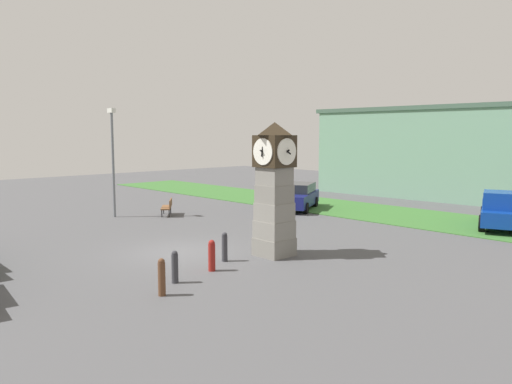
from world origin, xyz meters
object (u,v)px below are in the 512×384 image
(bollard_near_tower, at_px, (162,277))
(bench, at_px, (168,206))
(bollard_mid_row, at_px, (175,267))
(street_lamp_near_road, at_px, (113,154))
(bollard_end_row, at_px, (225,247))
(car_end_of_row, at_px, (296,196))
(pickup_truck, at_px, (505,209))
(bollard_far_row, at_px, (212,255))
(clock_tower, at_px, (274,189))

(bollard_near_tower, distance_m, bench, 14.16)
(bollard_mid_row, xyz_separation_m, street_lamp_near_road, (-12.50, 4.64, 2.93))
(bollard_end_row, xyz_separation_m, street_lamp_near_road, (-11.55, 1.86, 2.90))
(bollard_mid_row, bearing_deg, bollard_end_row, 108.99)
(car_end_of_row, distance_m, pickup_truck, 11.36)
(car_end_of_row, bearing_deg, bollard_end_row, -59.63)
(bollard_far_row, bearing_deg, bench, 153.15)
(bollard_near_tower, bearing_deg, bench, 145.58)
(bollard_near_tower, bearing_deg, pickup_truck, 81.00)
(pickup_truck, bearing_deg, bollard_end_row, -108.02)
(bollard_mid_row, relative_size, bollard_far_row, 0.96)
(bollard_end_row, bearing_deg, car_end_of_row, 120.37)
(bollard_near_tower, relative_size, bollard_far_row, 1.03)
(bollard_near_tower, relative_size, pickup_truck, 0.20)
(pickup_truck, bearing_deg, bollard_mid_row, -102.03)
(bollard_near_tower, height_order, car_end_of_row, car_end_of_row)
(bench, height_order, street_lamp_near_road, street_lamp_near_road)
(clock_tower, distance_m, bollard_mid_row, 5.10)
(car_end_of_row, relative_size, street_lamp_near_road, 0.82)
(bollard_mid_row, relative_size, bench, 0.63)
(street_lamp_near_road, bearing_deg, bollard_mid_row, -20.36)
(bollard_end_row, bearing_deg, pickup_truck, 71.98)
(bollard_far_row, distance_m, car_end_of_row, 14.27)
(bollard_end_row, relative_size, bench, 0.66)
(clock_tower, height_order, car_end_of_row, clock_tower)
(bollard_far_row, relative_size, bollard_end_row, 1.00)
(clock_tower, height_order, bench, clock_tower)
(bollard_end_row, height_order, street_lamp_near_road, street_lamp_near_road)
(bollard_end_row, xyz_separation_m, pickup_truck, (4.50, 13.82, 0.40))
(street_lamp_near_road, bearing_deg, pickup_truck, 36.72)
(clock_tower, height_order, bollard_end_row, clock_tower)
(clock_tower, height_order, bollard_mid_row, clock_tower)
(bollard_mid_row, distance_m, pickup_truck, 16.98)
(bollard_mid_row, relative_size, pickup_truck, 0.18)
(clock_tower, relative_size, bollard_far_row, 4.72)
(bollard_end_row, distance_m, car_end_of_row, 12.96)
(bollard_near_tower, xyz_separation_m, bench, (-11.68, 8.01, -0.02))
(bollard_end_row, relative_size, street_lamp_near_road, 0.18)
(clock_tower, distance_m, bollard_far_row, 3.61)
(clock_tower, bearing_deg, bench, 167.39)
(pickup_truck, xyz_separation_m, street_lamp_near_road, (-16.04, -11.96, 2.51))
(bollard_mid_row, relative_size, street_lamp_near_road, 0.17)
(car_end_of_row, bearing_deg, bollard_far_row, -59.57)
(bollard_mid_row, xyz_separation_m, car_end_of_row, (-7.51, 13.96, 0.29))
(car_end_of_row, bearing_deg, street_lamp_near_road, -118.18)
(bollard_near_tower, relative_size, bollard_mid_row, 1.07)
(bollard_far_row, distance_m, bollard_end_row, 1.31)
(clock_tower, relative_size, bollard_end_row, 4.70)
(bollard_mid_row, bearing_deg, bench, 147.19)
(bollard_end_row, distance_m, street_lamp_near_road, 12.05)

